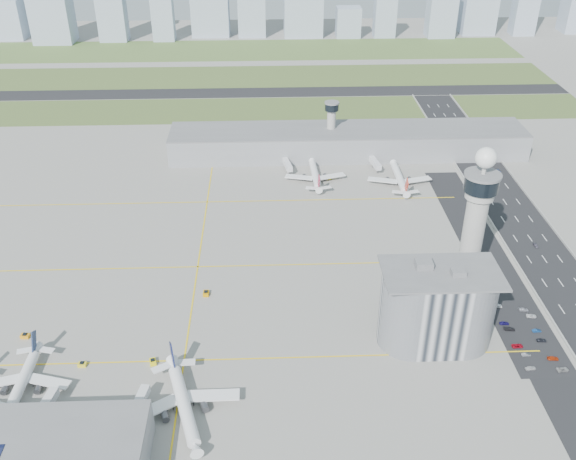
{
  "coord_description": "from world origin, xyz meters",
  "views": [
    {
      "loc": [
        -9.4,
        -205.0,
        158.91
      ],
      "look_at": [
        0.0,
        35.0,
        15.0
      ],
      "focal_mm": 40.0,
      "sensor_mm": 36.0,
      "label": 1
    }
  ],
  "objects_px": {
    "car_lot_7": "(553,358)",
    "car_lot_11": "(524,310)",
    "admin_building": "(437,307)",
    "airplane_near_c": "(183,399)",
    "tug_1": "(82,364)",
    "tug_3": "(206,293)",
    "jet_bridge_far_0": "(285,162)",
    "tug_0": "(25,336)",
    "car_hw_2": "(498,171)",
    "tug_5": "(330,177)",
    "jet_bridge_near_1": "(36,425)",
    "car_lot_10": "(531,316)",
    "airplane_far_a": "(315,171)",
    "secondary_tower": "(331,123)",
    "jet_bridge_far_1": "(371,160)",
    "car_lot_2": "(517,346)",
    "car_hw_4": "(445,131)",
    "car_lot_6": "(563,369)",
    "airplane_far_b": "(400,174)",
    "airplane_near_b": "(20,379)",
    "car_lot_0": "(530,368)",
    "car_lot_8": "(541,340)",
    "car_lot_9": "(537,331)",
    "control_tower": "(476,218)",
    "tug_2": "(153,361)",
    "car_hw_1": "(536,245)",
    "jet_bridge_near_2": "(132,422)",
    "car_lot_3": "(509,329)",
    "tug_4": "(328,177)",
    "car_lot_4": "(504,323)",
    "car_lot_1": "(526,354)"
  },
  "relations": [
    {
      "from": "airplane_near_b",
      "to": "car_lot_0",
      "type": "relative_size",
      "value": 10.33
    },
    {
      "from": "car_lot_7",
      "to": "car_hw_2",
      "type": "relative_size",
      "value": 0.92
    },
    {
      "from": "tug_2",
      "to": "tug_4",
      "type": "bearing_deg",
      "value": -132.41
    },
    {
      "from": "jet_bridge_near_2",
      "to": "car_lot_3",
      "type": "xyz_separation_m",
      "value": [
        135.66,
        43.22,
        -2.23
      ]
    },
    {
      "from": "airplane_near_b",
      "to": "car_lot_11",
      "type": "distance_m",
      "value": 189.33
    },
    {
      "from": "car_lot_7",
      "to": "car_lot_11",
      "type": "bearing_deg",
      "value": 5.12
    },
    {
      "from": "tug_5",
      "to": "car_lot_9",
      "type": "height_order",
      "value": "tug_5"
    },
    {
      "from": "control_tower",
      "to": "admin_building",
      "type": "height_order",
      "value": "control_tower"
    },
    {
      "from": "tug_3",
      "to": "car_lot_11",
      "type": "bearing_deg",
      "value": 174.61
    },
    {
      "from": "jet_bridge_far_1",
      "to": "car_lot_11",
      "type": "height_order",
      "value": "jet_bridge_far_1"
    },
    {
      "from": "car_lot_0",
      "to": "car_lot_7",
      "type": "height_order",
      "value": "car_lot_0"
    },
    {
      "from": "jet_bridge_far_0",
      "to": "car_lot_11",
      "type": "relative_size",
      "value": 3.63
    },
    {
      "from": "tug_0",
      "to": "car_lot_4",
      "type": "distance_m",
      "value": 182.9
    },
    {
      "from": "airplane_near_b",
      "to": "admin_building",
      "type": "bearing_deg",
      "value": 98.4
    },
    {
      "from": "car_lot_0",
      "to": "airplane_far_b",
      "type": "bearing_deg",
      "value": 0.89
    },
    {
      "from": "airplane_far_a",
      "to": "car_lot_7",
      "type": "distance_m",
      "value": 166.38
    },
    {
      "from": "jet_bridge_far_1",
      "to": "car_lot_2",
      "type": "xyz_separation_m",
      "value": [
        30.41,
        -159.51,
        -2.27
      ]
    },
    {
      "from": "jet_bridge_far_0",
      "to": "tug_0",
      "type": "distance_m",
      "value": 179.5
    },
    {
      "from": "tug_2",
      "to": "tug_4",
      "type": "xyz_separation_m",
      "value": [
        76.65,
        145.84,
        -0.07
      ]
    },
    {
      "from": "secondary_tower",
      "to": "tug_5",
      "type": "relative_size",
      "value": 10.41
    },
    {
      "from": "car_lot_2",
      "to": "car_lot_3",
      "type": "relative_size",
      "value": 0.98
    },
    {
      "from": "car_lot_6",
      "to": "car_lot_11",
      "type": "xyz_separation_m",
      "value": [
        -1.68,
        34.14,
        -0.03
      ]
    },
    {
      "from": "airplane_near_b",
      "to": "jet_bridge_far_1",
      "type": "distance_m",
      "value": 227.35
    },
    {
      "from": "car_hw_1",
      "to": "tug_3",
      "type": "bearing_deg",
      "value": -171.01
    },
    {
      "from": "tug_1",
      "to": "car_lot_10",
      "type": "relative_size",
      "value": 0.75
    },
    {
      "from": "jet_bridge_near_1",
      "to": "car_lot_4",
      "type": "relative_size",
      "value": 3.82
    },
    {
      "from": "admin_building",
      "to": "tug_3",
      "type": "height_order",
      "value": "admin_building"
    },
    {
      "from": "car_hw_2",
      "to": "tug_5",
      "type": "bearing_deg",
      "value": 177.65
    },
    {
      "from": "airplane_near_c",
      "to": "car_lot_6",
      "type": "distance_m",
      "value": 132.29
    },
    {
      "from": "control_tower",
      "to": "tug_2",
      "type": "relative_size",
      "value": 20.13
    },
    {
      "from": "tug_0",
      "to": "car_lot_9",
      "type": "xyz_separation_m",
      "value": [
        193.85,
        -4.27,
        -0.38
      ]
    },
    {
      "from": "tug_1",
      "to": "car_lot_9",
      "type": "xyz_separation_m",
      "value": [
        168.74,
        12.11,
        -0.3
      ]
    },
    {
      "from": "airplane_far_b",
      "to": "jet_bridge_near_1",
      "type": "distance_m",
      "value": 223.83
    },
    {
      "from": "airplane_far_b",
      "to": "tug_4",
      "type": "height_order",
      "value": "airplane_far_b"
    },
    {
      "from": "control_tower",
      "to": "car_lot_8",
      "type": "bearing_deg",
      "value": -57.97
    },
    {
      "from": "car_lot_6",
      "to": "jet_bridge_near_2",
      "type": "bearing_deg",
      "value": 93.66
    },
    {
      "from": "airplane_near_c",
      "to": "car_lot_10",
      "type": "bearing_deg",
      "value": 92.29
    },
    {
      "from": "car_lot_1",
      "to": "car_hw_4",
      "type": "relative_size",
      "value": 0.99
    },
    {
      "from": "airplane_near_c",
      "to": "jet_bridge_far_1",
      "type": "distance_m",
      "value": 207.1
    },
    {
      "from": "jet_bridge_near_2",
      "to": "tug_2",
      "type": "distance_m",
      "value": 30.11
    },
    {
      "from": "admin_building",
      "to": "airplane_near_c",
      "type": "height_order",
      "value": "admin_building"
    },
    {
      "from": "car_hw_2",
      "to": "tug_3",
      "type": "bearing_deg",
      "value": -150.02
    },
    {
      "from": "tug_1",
      "to": "tug_3",
      "type": "height_order",
      "value": "tug_3"
    },
    {
      "from": "car_lot_1",
      "to": "car_lot_6",
      "type": "height_order",
      "value": "car_lot_6"
    },
    {
      "from": "tug_2",
      "to": "car_lot_8",
      "type": "distance_m",
      "value": 143.62
    },
    {
      "from": "airplane_far_b",
      "to": "car_lot_1",
      "type": "relative_size",
      "value": 12.6
    },
    {
      "from": "jet_bridge_near_1",
      "to": "car_hw_2",
      "type": "distance_m",
      "value": 274.01
    },
    {
      "from": "secondary_tower",
      "to": "car_lot_11",
      "type": "distance_m",
      "value": 169.24
    },
    {
      "from": "car_hw_4",
      "to": "tug_0",
      "type": "bearing_deg",
      "value": -143.62
    },
    {
      "from": "tug_3",
      "to": "car_lot_8",
      "type": "height_order",
      "value": "tug_3"
    }
  ]
}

